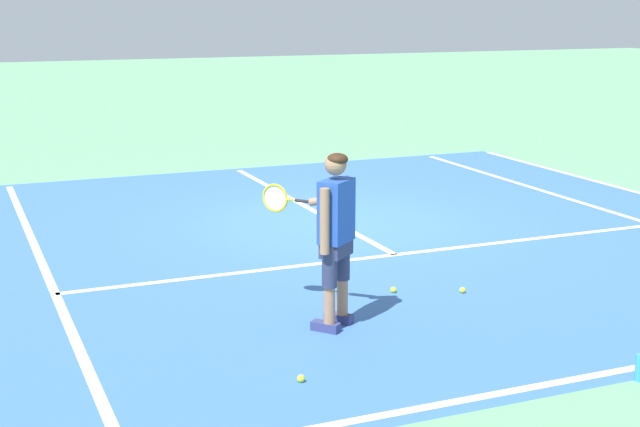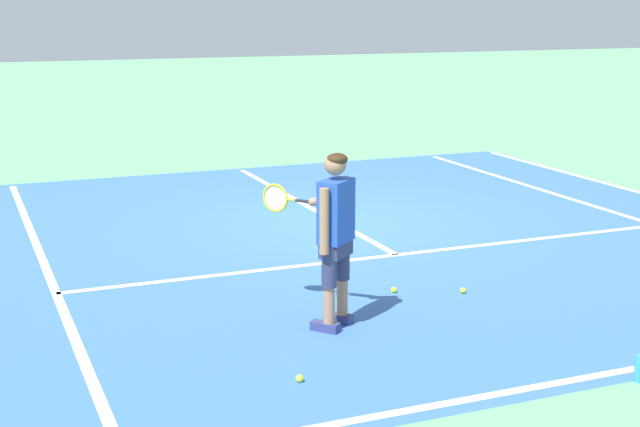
{
  "view_description": "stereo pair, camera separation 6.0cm",
  "coord_description": "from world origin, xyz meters",
  "px_view_note": "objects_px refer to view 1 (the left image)",
  "views": [
    {
      "loc": [
        -5.09,
        -11.71,
        3.07
      ],
      "look_at": [
        -1.73,
        -3.62,
        1.05
      ],
      "focal_mm": 51.34,
      "sensor_mm": 36.0,
      "label": 1
    },
    {
      "loc": [
        -5.04,
        -11.73,
        3.07
      ],
      "look_at": [
        -1.73,
        -3.62,
        1.05
      ],
      "focal_mm": 51.34,
      "sensor_mm": 36.0,
      "label": 2
    }
  ],
  "objects_px": {
    "tennis_ball_by_baseline": "(463,290)",
    "tennis_ball_mid_court": "(301,378)",
    "tennis_ball_near_feet": "(393,290)",
    "water_bottle": "(639,368)",
    "tennis_player": "(334,228)"
  },
  "relations": [
    {
      "from": "tennis_ball_near_feet",
      "to": "water_bottle",
      "type": "bearing_deg",
      "value": -74.58
    },
    {
      "from": "water_bottle",
      "to": "tennis_player",
      "type": "bearing_deg",
      "value": 130.0
    },
    {
      "from": "tennis_ball_by_baseline",
      "to": "water_bottle",
      "type": "xyz_separation_m",
      "value": [
        0.11,
        -2.61,
        0.08
      ]
    },
    {
      "from": "tennis_player",
      "to": "water_bottle",
      "type": "bearing_deg",
      "value": -50.0
    },
    {
      "from": "tennis_player",
      "to": "tennis_ball_mid_court",
      "type": "relative_size",
      "value": 25.95
    },
    {
      "from": "tennis_ball_near_feet",
      "to": "tennis_ball_mid_court",
      "type": "relative_size",
      "value": 1.0
    },
    {
      "from": "tennis_ball_near_feet",
      "to": "tennis_ball_by_baseline",
      "type": "height_order",
      "value": "same"
    },
    {
      "from": "tennis_ball_mid_court",
      "to": "water_bottle",
      "type": "xyz_separation_m",
      "value": [
        2.61,
        -1.05,
        0.08
      ]
    },
    {
      "from": "tennis_player",
      "to": "tennis_ball_near_feet",
      "type": "height_order",
      "value": "tennis_player"
    },
    {
      "from": "water_bottle",
      "to": "tennis_ball_by_baseline",
      "type": "bearing_deg",
      "value": 92.49
    },
    {
      "from": "tennis_ball_near_feet",
      "to": "tennis_ball_by_baseline",
      "type": "relative_size",
      "value": 1.0
    },
    {
      "from": "tennis_ball_mid_court",
      "to": "tennis_ball_near_feet",
      "type": "bearing_deg",
      "value": 45.73
    },
    {
      "from": "tennis_player",
      "to": "water_bottle",
      "type": "height_order",
      "value": "tennis_player"
    },
    {
      "from": "tennis_ball_mid_court",
      "to": "water_bottle",
      "type": "distance_m",
      "value": 2.81
    },
    {
      "from": "tennis_ball_by_baseline",
      "to": "tennis_ball_mid_court",
      "type": "distance_m",
      "value": 2.94
    }
  ]
}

